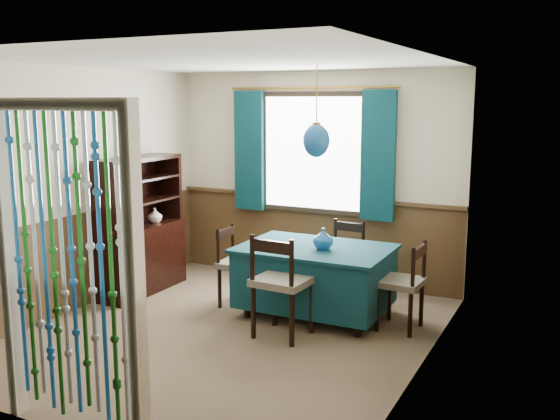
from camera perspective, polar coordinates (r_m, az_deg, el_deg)
The scene contains 22 objects.
floor at distance 6.00m, azimuth -4.75°, elevation -11.15°, with size 4.00×4.00×0.00m, color brown.
ceiling at distance 5.60m, azimuth -5.13°, elevation 13.43°, with size 4.00×4.00×0.00m, color silver.
wall_back at distance 7.43m, azimuth 3.12°, elevation 2.96°, with size 3.60×3.60×0.00m, color beige.
wall_front at distance 4.13m, azimuth -19.54°, elevation -3.36°, with size 3.60×3.60×0.00m, color beige.
wall_left at distance 6.77m, azimuth -18.06°, elevation 1.78°, with size 4.00×4.00×0.00m, color beige.
wall_right at distance 4.99m, azimuth 13.04°, elevation -0.80°, with size 4.00×4.00×0.00m, color beige.
wainscot_back at distance 7.55m, azimuth 3.02°, elevation -2.72°, with size 3.60×3.60×0.00m, color #48311B.
wainscot_front at distance 4.36m, azimuth -18.80°, elevation -12.95°, with size 3.60×3.60×0.00m, color #48311B.
wainscot_left at distance 6.90m, azimuth -17.63°, elevation -4.39°, with size 4.00×4.00×0.00m, color #48311B.
wainscot_right at distance 5.18m, azimuth 12.55°, elevation -8.96°, with size 4.00×4.00×0.00m, color #48311B.
window at distance 7.35m, azimuth 2.99°, elevation 5.23°, with size 1.32×0.12×1.42m, color black.
doorway at distance 4.22m, azimuth -18.79°, elevation -5.84°, with size 1.16×0.12×2.18m, color silver, non-canonical shape.
dining_table at distance 6.33m, azimuth 3.22°, elevation -6.00°, with size 1.49×1.04×0.71m.
chair_near at distance 5.73m, azimuth 0.09°, elevation -6.66°, with size 0.51×0.49×0.98m.
chair_far at distance 6.94m, azimuth 5.83°, elevation -4.31°, with size 0.44×0.42×0.84m.
chair_left at distance 6.65m, azimuth -3.88°, elevation -4.90°, with size 0.43×0.45×0.85m.
chair_right at distance 6.05m, azimuth 11.20°, elevation -6.57°, with size 0.43×0.44×0.86m.
sideboard at distance 7.25m, azimuth -12.71°, elevation -3.10°, with size 0.41×1.18×1.54m.
pendant_lamp at distance 6.09m, azimuth 3.34°, elevation 6.38°, with size 0.26×0.26×0.89m.
vase_table at distance 6.14m, azimuth 3.97°, elevation -2.72°, with size 0.18×0.18×0.19m, color navy.
bowl_shelf at distance 6.96m, azimuth -13.51°, elevation 0.80°, with size 0.22×0.22×0.05m, color beige.
vase_sideboard at distance 7.32m, azimuth -11.37°, elevation -0.40°, with size 0.18×0.18×0.19m, color beige.
Camera 1 is at (2.92, -4.77, 2.17)m, focal length 40.00 mm.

